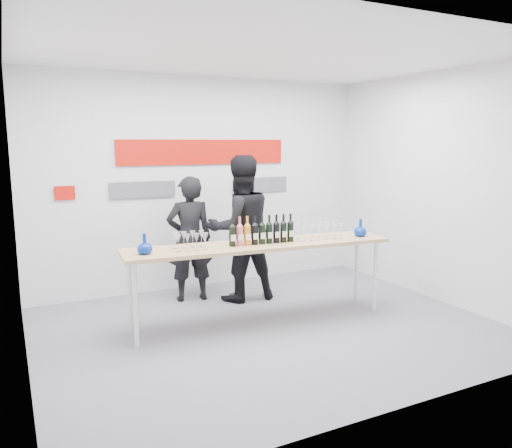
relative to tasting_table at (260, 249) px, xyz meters
name	(u,v)px	position (x,y,z in m)	size (l,w,h in m)	color
ground	(269,328)	(0.00, -0.24, -0.87)	(5.00, 5.00, 0.00)	slate
back_wall	(204,183)	(0.00, 1.76, 0.63)	(5.00, 0.04, 3.00)	silver
signage	(201,162)	(-0.06, 1.73, 0.94)	(3.38, 0.02, 0.79)	red
tasting_table	(260,249)	(0.00, 0.00, 0.00)	(3.17, 0.88, 0.94)	tan
wine_bottles	(262,230)	(0.01, -0.03, 0.24)	(0.80, 0.14, 0.33)	black
decanter_left	(145,244)	(-1.32, 0.05, 0.18)	(0.16, 0.16, 0.21)	navy
decanter_right	(360,228)	(1.31, -0.16, 0.18)	(0.16, 0.16, 0.21)	navy
glasses_left	(190,241)	(-0.82, 0.07, 0.16)	(0.38, 0.25, 0.18)	silver
glasses_right	(320,231)	(0.78, -0.06, 0.16)	(0.58, 0.26, 0.18)	silver
presenter_left	(190,239)	(-0.45, 1.15, -0.04)	(0.60, 0.40, 1.66)	black
presenter_right	(240,229)	(0.16, 0.88, 0.09)	(0.94, 0.73, 1.92)	black
mic_stand	(235,263)	(0.15, 1.02, -0.41)	(0.18, 0.18, 1.51)	black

